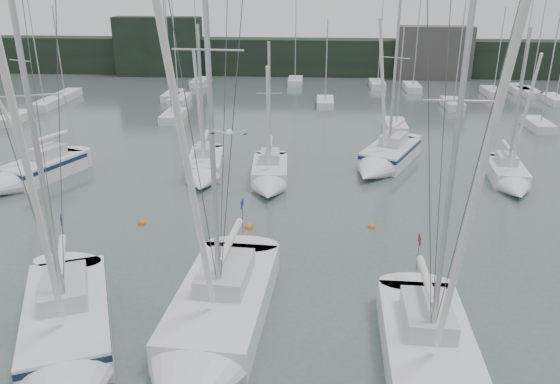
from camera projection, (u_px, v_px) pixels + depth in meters
The scene contains 16 objects.
ground at pixel (242, 349), 20.92m from camera, with size 160.00×160.00×0.00m, color #495857.
far_treeline at pixel (302, 57), 77.43m from camera, with size 90.00×4.00×5.00m, color black.
far_building_left at pixel (159, 47), 76.39m from camera, with size 12.00×3.00×8.00m, color black.
far_building_right at pixel (434, 53), 73.99m from camera, with size 10.00×3.00×7.00m, color #454240.
mast_forest at pixel (345, 99), 60.61m from camera, with size 58.07×26.70×14.25m.
sailboat_near_left at pixel (66, 348), 19.94m from camera, with size 7.03×10.95×16.29m.
sailboat_near_center at pixel (208, 340), 20.38m from camera, with size 4.27×12.17×18.71m.
sailboat_mid_a at pixel (27, 174), 37.25m from camera, with size 5.53×8.49×13.64m.
sailboat_mid_b at pixel (204, 170), 38.43m from camera, with size 3.23×7.77×11.10m.
sailboat_mid_c at pixel (269, 178), 36.87m from camera, with size 2.79×7.23×10.16m.
sailboat_mid_d at pixel (383, 160), 40.23m from camera, with size 6.36×9.38×13.23m.
sailboat_mid_e at pixel (510, 179), 36.89m from camera, with size 2.86×7.07×11.03m.
buoy_a at pixel (249, 228), 30.92m from camera, with size 0.50×0.50×0.50m, color #D26412.
buoy_b at pixel (372, 227), 31.00m from camera, with size 0.46×0.46×0.46m, color #D26412.
buoy_c at pixel (142, 224), 31.42m from camera, with size 0.47×0.47×0.47m, color #D26412.
seagull at pixel (229, 133), 17.98m from camera, with size 1.09×0.48×0.22m.
Camera 1 is at (2.71, -17.05, 13.33)m, focal length 35.00 mm.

